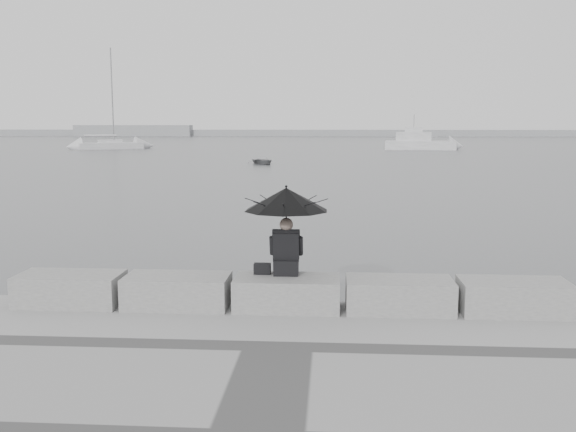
# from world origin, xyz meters

# --- Properties ---
(ground) EXTENTS (360.00, 360.00, 0.00)m
(ground) POSITION_xyz_m (0.00, 0.00, 0.00)
(ground) COLOR #4A4D50
(ground) RESTS_ON ground
(stone_block_far_left) EXTENTS (1.60, 0.80, 0.50)m
(stone_block_far_left) POSITION_xyz_m (-3.40, -0.45, 0.75)
(stone_block_far_left) COLOR slate
(stone_block_far_left) RESTS_ON promenade
(stone_block_left) EXTENTS (1.60, 0.80, 0.50)m
(stone_block_left) POSITION_xyz_m (-1.70, -0.45, 0.75)
(stone_block_left) COLOR slate
(stone_block_left) RESTS_ON promenade
(stone_block_centre) EXTENTS (1.60, 0.80, 0.50)m
(stone_block_centre) POSITION_xyz_m (0.00, -0.45, 0.75)
(stone_block_centre) COLOR slate
(stone_block_centre) RESTS_ON promenade
(stone_block_right) EXTENTS (1.60, 0.80, 0.50)m
(stone_block_right) POSITION_xyz_m (1.70, -0.45, 0.75)
(stone_block_right) COLOR slate
(stone_block_right) RESTS_ON promenade
(stone_block_far_right) EXTENTS (1.60, 0.80, 0.50)m
(stone_block_far_right) POSITION_xyz_m (3.40, -0.45, 0.75)
(stone_block_far_right) COLOR slate
(stone_block_far_right) RESTS_ON promenade
(seated_person) EXTENTS (1.31, 1.31, 1.39)m
(seated_person) POSITION_xyz_m (-0.03, -0.25, 2.03)
(seated_person) COLOR black
(seated_person) RESTS_ON stone_block_centre
(bag) EXTENTS (0.26, 0.15, 0.17)m
(bag) POSITION_xyz_m (-0.40, -0.25, 1.08)
(bag) COLOR black
(bag) RESTS_ON stone_block_centre
(distant_landmass) EXTENTS (180.00, 8.00, 2.80)m
(distant_landmass) POSITION_xyz_m (-8.14, 154.51, 0.90)
(distant_landmass) COLOR gray
(distant_landmass) RESTS_ON ground
(sailboat_left) EXTENTS (8.15, 6.37, 12.90)m
(sailboat_left) POSITION_xyz_m (-27.96, 71.58, 0.52)
(sailboat_left) COLOR silver
(sailboat_left) RESTS_ON ground
(motor_cruiser) EXTENTS (8.93, 3.77, 4.50)m
(motor_cruiser) POSITION_xyz_m (11.78, 71.98, 0.89)
(motor_cruiser) COLOR silver
(motor_cruiser) RESTS_ON ground
(dinghy) EXTENTS (3.05, 2.54, 0.48)m
(dinghy) POSITION_xyz_m (-4.95, 42.14, 0.24)
(dinghy) COLOR gray
(dinghy) RESTS_ON ground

